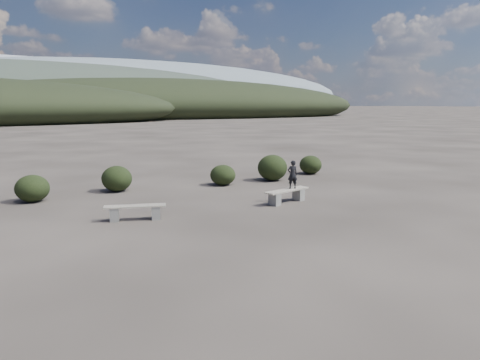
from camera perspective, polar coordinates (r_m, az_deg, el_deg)
ground at (r=12.22m, az=5.59°, el=-7.63°), size 1200.00×1200.00×0.00m
bench_left at (r=14.75m, az=-12.66°, el=-3.73°), size 1.90×0.91×0.47m
bench_right at (r=16.99m, az=5.75°, el=-1.79°), size 2.00×0.91×0.49m
seated_person at (r=17.08m, az=6.42°, el=0.67°), size 0.43×0.34×1.03m
shrub_a at (r=18.66m, az=-24.00°, el=-0.94°), size 1.21×1.21×0.99m
shrub_b at (r=19.73m, az=-14.79°, el=0.16°), size 1.23×1.23×1.05m
shrub_c at (r=20.57m, az=-2.11°, el=0.61°), size 1.13×1.13×0.90m
shrub_d at (r=21.85m, az=3.98°, el=1.51°), size 1.38×1.38×1.21m
shrub_e at (r=24.13m, az=8.60°, el=1.85°), size 1.13×1.13×0.94m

